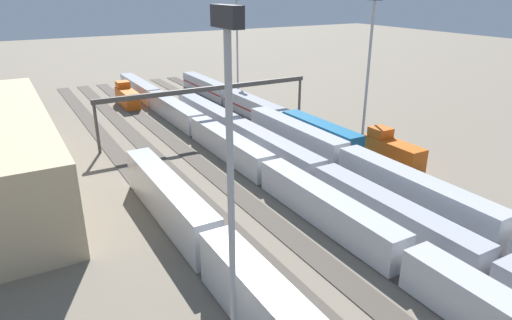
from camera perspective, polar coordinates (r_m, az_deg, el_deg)
name	(u,v)px	position (r m, az deg, el deg)	size (l,w,h in m)	color
ground_plane	(250,159)	(70.51, -0.82, 0.08)	(400.00, 400.00, 0.00)	#756B5B
track_bed_0	(337,141)	(79.94, 10.21, 2.36)	(140.00, 2.80, 0.12)	#3D3833
track_bed_1	(314,146)	(76.95, 7.34, 1.79)	(140.00, 2.80, 0.12)	#3D3833
track_bed_2	(289,151)	(74.18, 4.25, 1.16)	(140.00, 2.80, 0.12)	#4C443D
track_bed_3	(263,156)	(71.66, 0.92, 0.48)	(140.00, 2.80, 0.12)	#4C443D
track_bed_4	(235,162)	(69.40, -2.63, -0.24)	(140.00, 2.80, 0.12)	#3D3833
track_bed_5	(205,168)	(67.43, -6.40, -1.01)	(140.00, 2.80, 0.12)	#4C443D
track_bed_6	(173,175)	(65.79, -10.39, -1.82)	(140.00, 2.80, 0.12)	#4C443D
track_bed_7	(139,182)	(64.50, -14.56, -2.65)	(140.00, 2.80, 0.12)	#4C443D
train_on_track_5	(127,97)	(105.98, -15.96, 7.70)	(10.00, 3.00, 5.00)	#D85914
train_on_track_7	(213,250)	(42.58, -5.46, -11.21)	(47.20, 3.00, 5.00)	#B7BABF
train_on_track_4	(229,146)	(70.58, -3.48, 1.81)	(119.80, 3.00, 3.80)	#B7BABF
train_on_track_1	(249,105)	(94.47, -0.84, 6.90)	(66.40, 3.06, 4.40)	#1E6B9E
train_on_track_3	(322,177)	(59.56, 8.27, -2.14)	(95.60, 3.00, 3.80)	#A8AAB2
train_on_track_0	(392,151)	(70.70, 16.79, 1.07)	(10.00, 3.00, 5.00)	#D85914
train_on_track_2	(413,195)	(55.64, 19.13, -4.24)	(71.40, 3.06, 5.00)	#B7BABF
light_mast_0	(370,50)	(75.46, 14.18, 13.28)	(2.80, 0.70, 24.46)	#9EA0A5
light_mast_1	(230,156)	(27.15, -3.30, 0.51)	(2.80, 0.70, 24.39)	#9EA0A5
light_mast_2	(237,30)	(114.81, -2.41, 16.06)	(2.80, 0.70, 23.35)	#9EA0A5
signal_gantry	(209,92)	(80.93, -5.98, 8.47)	(0.70, 40.00, 8.80)	#4C4742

